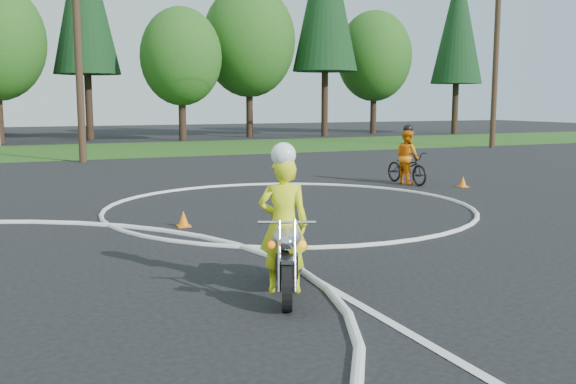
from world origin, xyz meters
name	(u,v)px	position (x,y,z in m)	size (l,w,h in m)	color
primary_motorcycle	(287,256)	(5.41, 2.15, 0.48)	(0.98, 1.79, 1.00)	black
rider_primary_grp	(284,220)	(5.42, 2.28, 0.89)	(0.72, 0.61, 1.85)	#E5F319
rider_second_grp	(407,163)	(12.77, 10.50, 0.60)	(0.72, 1.79, 1.69)	black
traffic_cones	(161,261)	(4.24, 3.84, 0.14)	(21.42, 12.50, 0.30)	orange
treeline	(218,32)	(14.78, 34.61, 6.62)	(38.20, 8.10, 14.52)	#382619
utility_poles	(77,24)	(5.00, 21.00, 5.20)	(41.60, 1.12, 10.00)	#473321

